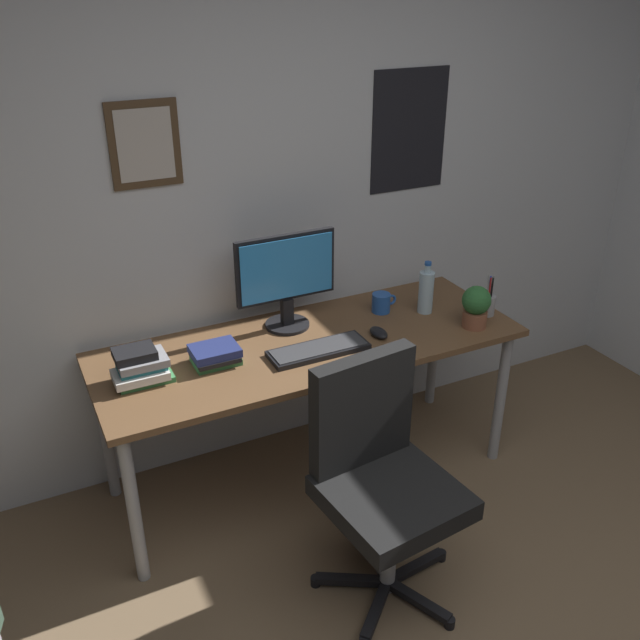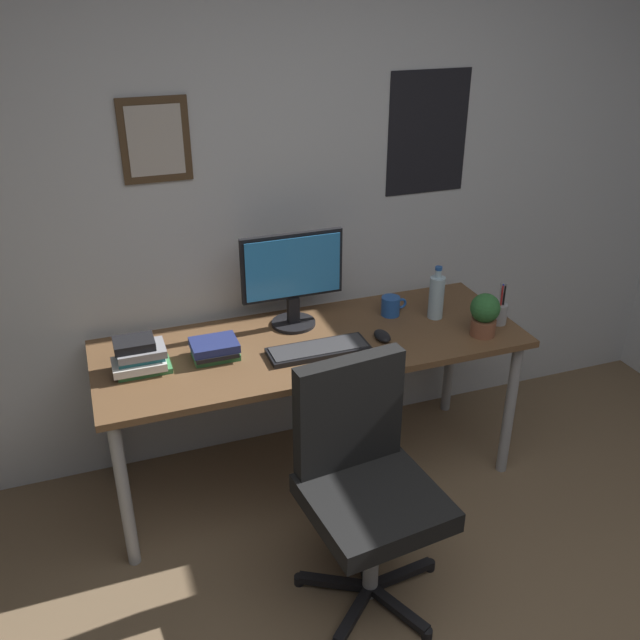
# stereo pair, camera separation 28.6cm
# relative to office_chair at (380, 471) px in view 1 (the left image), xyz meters

# --- Properties ---
(wall_back) EXTENTS (4.40, 0.10, 2.60)m
(wall_back) POSITION_rel_office_chair_xyz_m (0.08, 1.09, 0.77)
(wall_back) COLOR silver
(wall_back) RESTS_ON ground_plane
(desk) EXTENTS (1.86, 0.68, 0.73)m
(desk) POSITION_rel_office_chair_xyz_m (0.04, 0.68, 0.13)
(desk) COLOR brown
(desk) RESTS_ON ground_plane
(office_chair) EXTENTS (0.57, 0.57, 0.95)m
(office_chair) POSITION_rel_office_chair_xyz_m (0.00, 0.00, 0.00)
(office_chair) COLOR black
(office_chair) RESTS_ON ground_plane
(monitor) EXTENTS (0.46, 0.20, 0.43)m
(monitor) POSITION_rel_office_chair_xyz_m (0.01, 0.86, 0.44)
(monitor) COLOR black
(monitor) RESTS_ON desk
(keyboard) EXTENTS (0.43, 0.15, 0.03)m
(keyboard) POSITION_rel_office_chair_xyz_m (0.03, 0.57, 0.21)
(keyboard) COLOR black
(keyboard) RESTS_ON desk
(computer_mouse) EXTENTS (0.06, 0.11, 0.04)m
(computer_mouse) POSITION_rel_office_chair_xyz_m (0.33, 0.59, 0.22)
(computer_mouse) COLOR black
(computer_mouse) RESTS_ON desk
(water_bottle) EXTENTS (0.07, 0.07, 0.25)m
(water_bottle) POSITION_rel_office_chair_xyz_m (0.65, 0.70, 0.31)
(water_bottle) COLOR silver
(water_bottle) RESTS_ON desk
(coffee_mug_near) EXTENTS (0.12, 0.09, 0.09)m
(coffee_mug_near) POSITION_rel_office_chair_xyz_m (0.47, 0.80, 0.25)
(coffee_mug_near) COLOR #2659B2
(coffee_mug_near) RESTS_ON desk
(potted_plant) EXTENTS (0.13, 0.13, 0.20)m
(potted_plant) POSITION_rel_office_chair_xyz_m (0.77, 0.48, 0.30)
(potted_plant) COLOR brown
(potted_plant) RESTS_ON desk
(pen_cup) EXTENTS (0.07, 0.07, 0.20)m
(pen_cup) POSITION_rel_office_chair_xyz_m (0.89, 0.55, 0.25)
(pen_cup) COLOR #9EA0A5
(pen_cup) RESTS_ON desk
(book_stack_left) EXTENTS (0.23, 0.15, 0.14)m
(book_stack_left) POSITION_rel_office_chair_xyz_m (-0.69, 0.67, 0.27)
(book_stack_left) COLOR #33723F
(book_stack_left) RESTS_ON desk
(book_stack_right) EXTENTS (0.19, 0.16, 0.08)m
(book_stack_right) POSITION_rel_office_chair_xyz_m (-0.39, 0.68, 0.24)
(book_stack_right) COLOR #33723F
(book_stack_right) RESTS_ON desk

